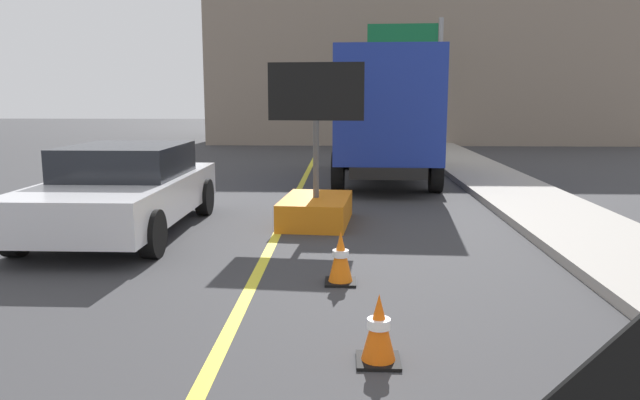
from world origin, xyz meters
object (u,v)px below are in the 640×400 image
arrow_board_trailer (316,196)px  traffic_cone_far_lane (341,258)px  pickup_car (124,189)px  box_truck (386,112)px  traffic_cone_mid_lane (379,329)px  highway_guide_sign (419,62)px

arrow_board_trailer → traffic_cone_far_lane: 3.42m
pickup_car → box_truck: bearing=53.9°
traffic_cone_mid_lane → traffic_cone_far_lane: bearing=98.6°
highway_guide_sign → traffic_cone_mid_lane: highway_guide_sign is taller
box_truck → highway_guide_sign: (1.70, 7.68, 1.66)m
traffic_cone_far_lane → arrow_board_trailer: bearing=97.5°
pickup_car → traffic_cone_mid_lane: (3.79, -4.74, -0.41)m
highway_guide_sign → traffic_cone_mid_lane: (-2.45, -18.63, -3.14)m
highway_guide_sign → traffic_cone_mid_lane: bearing=-97.5°
box_truck → traffic_cone_mid_lane: bearing=-93.9°
traffic_cone_far_lane → traffic_cone_mid_lane: bearing=-81.4°
pickup_car → traffic_cone_mid_lane: 6.08m
highway_guide_sign → traffic_cone_far_lane: bearing=-99.5°
arrow_board_trailer → traffic_cone_far_lane: bearing=-82.5°
traffic_cone_mid_lane → traffic_cone_far_lane: traffic_cone_far_lane is taller
arrow_board_trailer → pickup_car: (-3.02, -0.78, 0.22)m
highway_guide_sign → traffic_cone_far_lane: highway_guide_sign is taller
arrow_board_trailer → highway_guide_sign: (3.22, 13.11, 2.94)m
highway_guide_sign → traffic_cone_mid_lane: size_ratio=8.58×
box_truck → traffic_cone_far_lane: (-1.07, -8.81, -1.45)m
pickup_car → highway_guide_sign: size_ratio=0.92×
box_truck → traffic_cone_far_lane: 9.00m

